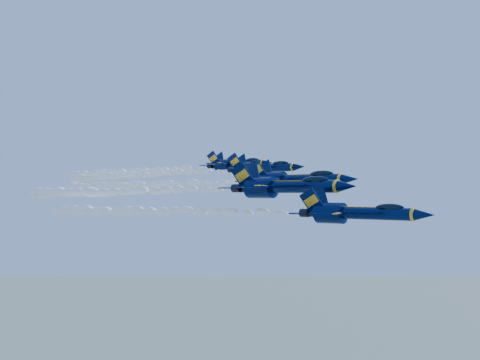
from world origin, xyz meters
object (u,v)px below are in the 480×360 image
Objects in this scene: jet_second at (284,186)px; jet_third at (293,180)px; jet_lead at (355,213)px; jet_fifth at (236,164)px; jet_fourth at (261,168)px.

jet_third reaches higher than jet_second.
jet_third reaches higher than jet_lead.
jet_lead is 53.13m from jet_fifth.
jet_lead is 0.94× the size of jet_fifth.
jet_fifth reaches higher than jet_third.
jet_fourth is (-30.88, 23.46, 6.87)m from jet_lead.
jet_fifth is (-24.10, 14.85, 4.01)m from jet_third.
jet_fourth is at bearing -30.62° from jet_fifth.
jet_second is 0.94× the size of jet_third.
jet_fifth reaches higher than jet_lead.
jet_second is 1.11× the size of jet_fourth.
jet_second is 28.33m from jet_fourth.
jet_fifth is (-11.85, 7.01, 1.45)m from jet_fourth.
jet_second is at bearing -61.20° from jet_third.
jet_fourth is at bearing 133.16° from jet_second.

